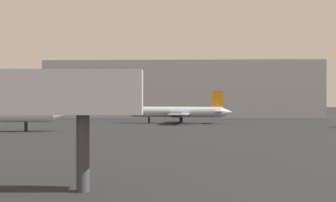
# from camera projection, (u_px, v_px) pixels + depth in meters

# --- Properties ---
(airplane_far_right) EXTENTS (23.46, 16.01, 6.89)m
(airplane_far_right) POSITION_uv_depth(u_px,v_px,m) (178.00, 112.00, 92.19)
(airplane_far_right) COLOR #B2BCCC
(airplane_far_right) RESTS_ON ground_plane
(terminal_building) EXTENTS (77.27, 24.06, 15.89)m
(terminal_building) POSITION_uv_depth(u_px,v_px,m) (183.00, 90.00, 130.69)
(terminal_building) COLOR #999EA3
(terminal_building) RESTS_ON ground_plane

